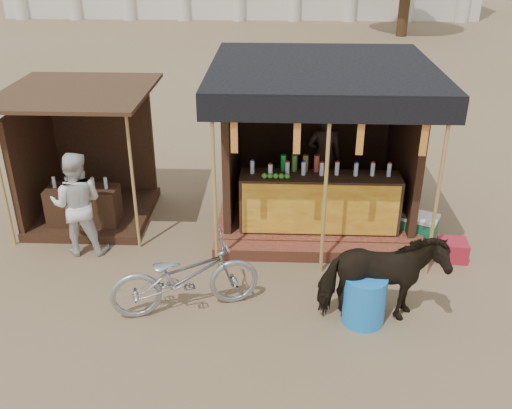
{
  "coord_description": "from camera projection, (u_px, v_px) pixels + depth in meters",
  "views": [
    {
      "loc": [
        0.31,
        -5.89,
        4.82
      ],
      "look_at": [
        0.0,
        1.6,
        1.1
      ],
      "focal_mm": 40.0,
      "sensor_mm": 36.0,
      "label": 1
    }
  ],
  "objects": [
    {
      "name": "secondary_stall",
      "position": [
        81.0,
        173.0,
        10.07
      ],
      "size": [
        2.4,
        2.4,
        2.38
      ],
      "color": "#3C2216",
      "rests_on": "ground"
    },
    {
      "name": "cooler",
      "position": [
        417.0,
        227.0,
        9.55
      ],
      "size": [
        0.77,
        0.67,
        0.46
      ],
      "color": "#17683E",
      "rests_on": "ground"
    },
    {
      "name": "ground",
      "position": [
        251.0,
        334.0,
        7.43
      ],
      "size": [
        120.0,
        120.0,
        0.0
      ],
      "primitive_type": "plane",
      "color": "#846B4C",
      "rests_on": "ground"
    },
    {
      "name": "bystander",
      "position": [
        77.0,
        204.0,
        8.95
      ],
      "size": [
        0.87,
        0.7,
        1.71
      ],
      "primitive_type": "imported",
      "rotation": [
        0.0,
        0.0,
        3.21
      ],
      "color": "silver",
      "rests_on": "ground"
    },
    {
      "name": "cow",
      "position": [
        381.0,
        280.0,
        7.38
      ],
      "size": [
        1.65,
        0.9,
        1.33
      ],
      "primitive_type": "imported",
      "rotation": [
        0.0,
        0.0,
        1.69
      ],
      "color": "black",
      "rests_on": "ground"
    },
    {
      "name": "blue_barrel",
      "position": [
        364.0,
        299.0,
        7.54
      ],
      "size": [
        0.71,
        0.71,
        0.69
      ],
      "primitive_type": "cylinder",
      "rotation": [
        0.0,
        0.0,
        -0.31
      ],
      "color": "blue",
      "rests_on": "ground"
    },
    {
      "name": "red_crate",
      "position": [
        452.0,
        250.0,
        9.03
      ],
      "size": [
        0.47,
        0.43,
        0.32
      ],
      "primitive_type": "cube",
      "rotation": [
        0.0,
        0.0,
        -0.08
      ],
      "color": "#A41B2A",
      "rests_on": "ground"
    },
    {
      "name": "motorbike",
      "position": [
        185.0,
        276.0,
        7.7
      ],
      "size": [
        2.15,
        1.28,
        1.06
      ],
      "primitive_type": "imported",
      "rotation": [
        0.0,
        0.0,
        1.88
      ],
      "color": "#97989F",
      "rests_on": "ground"
    },
    {
      "name": "main_stall",
      "position": [
        318.0,
        165.0,
        9.94
      ],
      "size": [
        3.6,
        3.61,
        2.78
      ],
      "color": "#9A4D32",
      "rests_on": "ground"
    }
  ]
}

